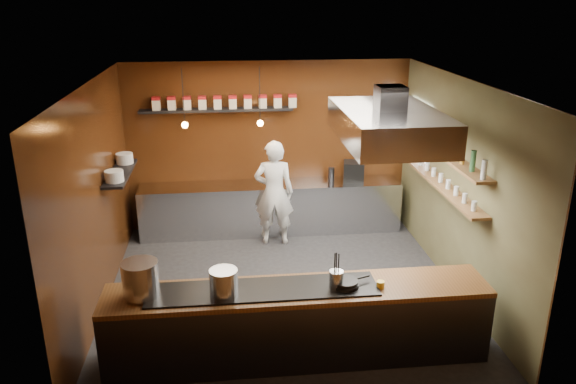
{
  "coord_description": "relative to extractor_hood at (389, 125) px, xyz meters",
  "views": [
    {
      "loc": [
        -0.74,
        -7.18,
        4.08
      ],
      "look_at": [
        0.11,
        0.4,
        1.37
      ],
      "focal_mm": 35.0,
      "sensor_mm": 36.0,
      "label": 1
    }
  ],
  "objects": [
    {
      "name": "left_wall",
      "position": [
        -3.8,
        0.4,
        -1.01
      ],
      "size": [
        0.0,
        5.0,
        5.0
      ],
      "primitive_type": "plane",
      "rotation": [
        1.57,
        0.0,
        1.57
      ],
      "color": "black",
      "rests_on": "ground"
    },
    {
      "name": "pendant_right",
      "position": [
        -1.5,
        2.1,
        -0.35
      ],
      "size": [
        0.1,
        0.1,
        0.95
      ],
      "color": "black",
      "rests_on": "ceiling"
    },
    {
      "name": "tin_shelf",
      "position": [
        -2.2,
        2.76,
        -0.31
      ],
      "size": [
        2.6,
        0.26,
        0.04
      ],
      "primitive_type": "cube",
      "color": "black",
      "rests_on": "back_wall"
    },
    {
      "name": "ceiling",
      "position": [
        -1.3,
        0.4,
        0.49
      ],
      "size": [
        5.0,
        5.0,
        0.0
      ],
      "primitive_type": "plane",
      "rotation": [
        3.14,
        0.0,
        0.0
      ],
      "color": "silver",
      "rests_on": "back_wall"
    },
    {
      "name": "window_pane",
      "position": [
        1.15,
        2.1,
        -0.61
      ],
      "size": [
        0.0,
        1.0,
        1.0
      ],
      "primitive_type": "plane",
      "rotation": [
        1.57,
        0.0,
        -1.57
      ],
      "color": "white",
      "rests_on": "right_wall"
    },
    {
      "name": "plate_stacks",
      "position": [
        -3.64,
        1.4,
        -0.86
      ],
      "size": [
        0.26,
        1.16,
        0.16
      ],
      "color": "silver",
      "rests_on": "plate_shelf"
    },
    {
      "name": "pendant_left",
      "position": [
        -2.7,
        2.1,
        -0.35
      ],
      "size": [
        0.1,
        0.1,
        0.95
      ],
      "color": "black",
      "rests_on": "ceiling"
    },
    {
      "name": "plate_shelf",
      "position": [
        -3.64,
        1.4,
        -0.96
      ],
      "size": [
        0.3,
        1.4,
        0.04
      ],
      "primitive_type": "cube",
      "color": "black",
      "rests_on": "left_wall"
    },
    {
      "name": "storage_tins",
      "position": [
        -2.05,
        2.76,
        -0.17
      ],
      "size": [
        2.43,
        0.13,
        0.22
      ],
      "color": "beige",
      "rests_on": "tin_shelf"
    },
    {
      "name": "bottles",
      "position": [
        1.04,
        0.7,
        -0.45
      ],
      "size": [
        0.06,
        2.66,
        0.24
      ],
      "color": "silver",
      "rests_on": "bottle_shelf_upper"
    },
    {
      "name": "wine_glasses",
      "position": [
        1.04,
        0.7,
        -0.97
      ],
      "size": [
        0.07,
        2.37,
        0.13
      ],
      "color": "silver",
      "rests_on": "bottle_shelf_lower"
    },
    {
      "name": "prep_counter",
      "position": [
        -1.3,
        2.57,
        -2.06
      ],
      "size": [
        4.6,
        0.65,
        0.9
      ],
      "primitive_type": "cube",
      "color": "silver",
      "rests_on": "floor"
    },
    {
      "name": "stockpot_small",
      "position": [
        -2.14,
        -1.27,
        -1.42
      ],
      "size": [
        0.34,
        0.34,
        0.29
      ],
      "primitive_type": "cylinder",
      "rotation": [
        0.0,
        0.0,
        0.08
      ],
      "color": "silver",
      "rests_on": "pass_counter"
    },
    {
      "name": "stockpot_large",
      "position": [
        -3.04,
        -1.18,
        -1.37
      ],
      "size": [
        0.53,
        0.53,
        0.39
      ],
      "primitive_type": "cylinder",
      "rotation": [
        0.0,
        0.0,
        -0.39
      ],
      "color": "silver",
      "rests_on": "pass_counter"
    },
    {
      "name": "utensil_crock",
      "position": [
        -0.88,
        -1.26,
        -1.46
      ],
      "size": [
        0.18,
        0.18,
        0.2
      ],
      "primitive_type": "cylinder",
      "rotation": [
        0.0,
        0.0,
        -0.16
      ],
      "color": "#B2B5B9",
      "rests_on": "pass_counter"
    },
    {
      "name": "espresso_machine",
      "position": [
        0.18,
        2.56,
        -1.43
      ],
      "size": [
        0.42,
        0.41,
        0.36
      ],
      "primitive_type": "cube",
      "rotation": [
        0.0,
        0.0,
        -0.22
      ],
      "color": "black",
      "rests_on": "prep_counter"
    },
    {
      "name": "extractor_hood",
      "position": [
        0.0,
        0.0,
        0.0
      ],
      "size": [
        1.2,
        2.0,
        0.72
      ],
      "color": "#38383D",
      "rests_on": "ceiling"
    },
    {
      "name": "back_wall",
      "position": [
        -1.3,
        2.9,
        -1.01
      ],
      "size": [
        5.0,
        0.0,
        5.0
      ],
      "primitive_type": "plane",
      "rotation": [
        1.57,
        0.0,
        0.0
      ],
      "color": "black",
      "rests_on": "ground"
    },
    {
      "name": "floor",
      "position": [
        -1.3,
        0.4,
        -2.51
      ],
      "size": [
        5.0,
        5.0,
        0.0
      ],
      "primitive_type": "plane",
      "color": "black",
      "rests_on": "ground"
    },
    {
      "name": "right_wall",
      "position": [
        1.2,
        0.4,
        -1.01
      ],
      "size": [
        0.0,
        5.0,
        5.0
      ],
      "primitive_type": "plane",
      "rotation": [
        1.57,
        0.0,
        -1.57
      ],
      "color": "#4D482C",
      "rests_on": "ground"
    },
    {
      "name": "frying_pan",
      "position": [
        -0.76,
        -1.25,
        -1.53
      ],
      "size": [
        0.46,
        0.31,
        0.08
      ],
      "color": "black",
      "rests_on": "pass_counter"
    },
    {
      "name": "bottle_shelf_lower",
      "position": [
        1.04,
        0.7,
        -1.06
      ],
      "size": [
        0.26,
        2.8,
        0.04
      ],
      "primitive_type": "cube",
      "color": "brown",
      "rests_on": "right_wall"
    },
    {
      "name": "chef",
      "position": [
        -1.29,
        2.07,
        -1.6
      ],
      "size": [
        0.7,
        0.5,
        1.81
      ],
      "primitive_type": "imported",
      "rotation": [
        0.0,
        0.0,
        3.04
      ],
      "color": "silver",
      "rests_on": "floor"
    },
    {
      "name": "pass_counter",
      "position": [
        -1.3,
        -1.2,
        -2.04
      ],
      "size": [
        4.4,
        0.72,
        0.94
      ],
      "color": "#38383D",
      "rests_on": "floor"
    },
    {
      "name": "bottle_shelf_upper",
      "position": [
        1.04,
        0.7,
        -0.59
      ],
      "size": [
        0.26,
        2.8,
        0.04
      ],
      "primitive_type": "cube",
      "color": "brown",
      "rests_on": "right_wall"
    },
    {
      "name": "butter_jar",
      "position": [
        -0.37,
        -1.29,
        -1.54
      ],
      "size": [
        0.1,
        0.1,
        0.08
      ],
      "primitive_type": "cylinder",
      "rotation": [
        0.0,
        0.0,
        -0.14
      ],
      "color": "yellow",
      "rests_on": "pass_counter"
    }
  ]
}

